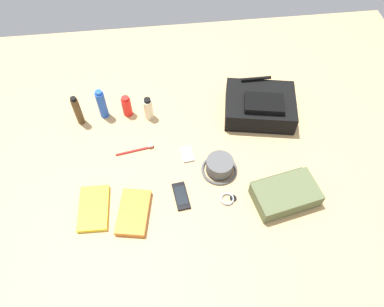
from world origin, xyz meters
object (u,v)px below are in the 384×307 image
object	(u,v)px
lotion_bottle	(148,109)
media_player	(187,154)
cologne_bottle	(78,111)
sunscreen_spray	(127,106)
toothbrush	(137,150)
travel_guidebook	(134,212)
deodorant_spray	(102,104)
toiletry_pouch	(285,194)
cell_phone	(181,196)
wristwatch	(228,199)
bucket_hat	(220,166)
backpack	(260,106)
paperback_novel	(94,208)

from	to	relation	value
lotion_bottle	media_player	distance (m)	0.31
cologne_bottle	sunscreen_spray	size ratio (longest dim) A/B	1.47
cologne_bottle	toothbrush	world-z (taller)	cologne_bottle
travel_guidebook	toothbrush	xyz separation A→B (m)	(0.02, 0.33, -0.01)
cologne_bottle	lotion_bottle	size ratio (longest dim) A/B	1.35
sunscreen_spray	toothbrush	world-z (taller)	sunscreen_spray
toothbrush	deodorant_spray	bearing A→B (deg)	122.77
toiletry_pouch	media_player	bearing A→B (deg)	145.22
deodorant_spray	travel_guidebook	xyz separation A→B (m)	(0.13, -0.57, -0.07)
cell_phone	wristwatch	world-z (taller)	cell_phone
cologne_bottle	cell_phone	size ratio (longest dim) A/B	1.25
cell_phone	media_player	xyz separation A→B (m)	(0.05, 0.22, -0.00)
cologne_bottle	toothbrush	distance (m)	0.35
bucket_hat	toothbrush	bearing A→B (deg)	157.40
backpack	cologne_bottle	world-z (taller)	cologne_bottle
toiletry_pouch	cologne_bottle	bearing A→B (deg)	149.14
toiletry_pouch	bucket_hat	world-z (taller)	bucket_hat
travel_guidebook	media_player	xyz separation A→B (m)	(0.26, 0.27, -0.01)
media_player	toothbrush	bearing A→B (deg)	167.34
bucket_hat	media_player	xyz separation A→B (m)	(-0.14, 0.10, -0.03)
bucket_hat	cell_phone	size ratio (longest dim) A/B	1.19
backpack	cologne_bottle	bearing A→B (deg)	177.01
lotion_bottle	wristwatch	xyz separation A→B (m)	(0.31, -0.51, -0.05)
wristwatch	toiletry_pouch	bearing A→B (deg)	-4.52
deodorant_spray	toothbrush	bearing A→B (deg)	-57.23
bucket_hat	cell_phone	xyz separation A→B (m)	(-0.19, -0.11, -0.03)
cologne_bottle	cell_phone	xyz separation A→B (m)	(0.45, -0.48, -0.08)
deodorant_spray	cell_phone	distance (m)	0.61
paperback_novel	media_player	size ratio (longest dim) A/B	2.37
toothbrush	toiletry_pouch	bearing A→B (deg)	-27.46
toiletry_pouch	wristwatch	size ratio (longest dim) A/B	4.16
deodorant_spray	sunscreen_spray	distance (m)	0.12
cologne_bottle	cell_phone	distance (m)	0.66
paperback_novel	toiletry_pouch	bearing A→B (deg)	-2.69
bucket_hat	sunscreen_spray	bearing A→B (deg)	136.05
deodorant_spray	media_player	bearing A→B (deg)	-37.09
paperback_novel	media_player	bearing A→B (deg)	28.91
cologne_bottle	deodorant_spray	distance (m)	0.12
bucket_hat	travel_guidebook	size ratio (longest dim) A/B	0.72
toiletry_pouch	lotion_bottle	bearing A→B (deg)	136.41
lotion_bottle	wristwatch	world-z (taller)	lotion_bottle
cologne_bottle	wristwatch	distance (m)	0.83
toiletry_pouch	deodorant_spray	size ratio (longest dim) A/B	1.74
lotion_bottle	wristwatch	distance (m)	0.60
lotion_bottle	cell_phone	bearing A→B (deg)	-76.52
lotion_bottle	backpack	bearing A→B (deg)	-4.26
cologne_bottle	sunscreen_spray	xyz separation A→B (m)	(0.23, 0.03, -0.03)
wristwatch	toothbrush	xyz separation A→B (m)	(-0.38, 0.30, 0.00)
sunscreen_spray	media_player	distance (m)	0.40
sunscreen_spray	media_player	xyz separation A→B (m)	(0.27, -0.29, -0.05)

